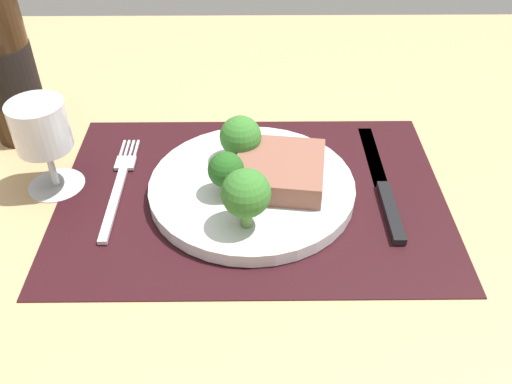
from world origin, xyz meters
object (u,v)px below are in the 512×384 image
(knife, at_px, (382,187))
(wine_glass, at_px, (41,133))
(fork, at_px, (118,185))
(wine_bottle, at_px, (3,61))
(steak, at_px, (279,170))
(plate, at_px, (251,188))

(knife, xyz_separation_m, wine_glass, (-0.39, 0.01, 0.07))
(fork, relative_size, wine_glass, 1.70)
(knife, xyz_separation_m, wine_bottle, (-0.46, 0.13, 0.10))
(steak, distance_m, wine_bottle, 0.37)
(fork, bearing_deg, plate, -1.90)
(plate, distance_m, steak, 0.04)
(wine_glass, bearing_deg, knife, -2.11)
(knife, bearing_deg, steak, 178.00)
(fork, xyz_separation_m, wine_bottle, (-0.15, 0.12, 0.10))
(wine_bottle, bearing_deg, plate, -23.43)
(steak, distance_m, wine_glass, 0.27)
(plate, distance_m, wine_glass, 0.24)
(fork, bearing_deg, wine_glass, 179.10)
(knife, relative_size, wine_glass, 2.03)
(knife, relative_size, wine_bottle, 0.74)
(plate, distance_m, wine_bottle, 0.35)
(plate, xyz_separation_m, wine_glass, (-0.23, 0.02, 0.06))
(steak, height_order, knife, steak)
(wine_bottle, distance_m, wine_glass, 0.14)
(wine_bottle, bearing_deg, steak, -20.69)
(steak, relative_size, fork, 0.52)
(plate, xyz_separation_m, fork, (-0.16, 0.01, -0.01))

